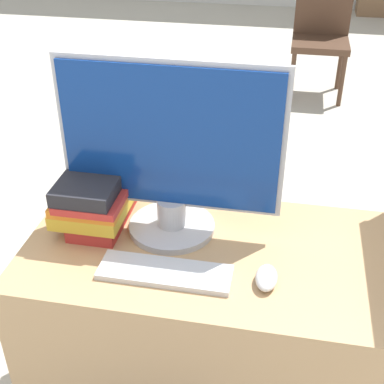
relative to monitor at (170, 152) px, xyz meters
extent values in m
cube|color=tan|center=(0.16, -0.07, -0.62)|extent=(1.12, 0.57, 0.73)
cylinder|color=#B7B7BC|center=(0.00, 0.00, -0.25)|extent=(0.25, 0.25, 0.02)
cylinder|color=#B7B7BC|center=(0.00, 0.00, -0.20)|extent=(0.08, 0.08, 0.08)
cube|color=#B7B7BC|center=(0.00, 0.00, 0.04)|extent=(0.62, 0.01, 0.43)
cube|color=navy|center=(0.00, 0.00, 0.04)|extent=(0.59, 0.02, 0.40)
cube|color=silver|center=(0.03, -0.20, -0.25)|extent=(0.35, 0.11, 0.02)
ellipsoid|color=silver|center=(0.29, -0.19, -0.24)|extent=(0.06, 0.10, 0.04)
cube|color=#B72D28|center=(-0.21, 0.00, -0.24)|extent=(0.14, 0.26, 0.04)
cube|color=gold|center=(-0.23, 0.01, -0.19)|extent=(0.20, 0.28, 0.04)
cube|color=orange|center=(-0.23, 0.00, -0.16)|extent=(0.20, 0.26, 0.03)
cube|color=#B72D28|center=(-0.21, -0.01, -0.14)|extent=(0.18, 0.27, 0.02)
cube|color=#232328|center=(-0.22, -0.01, -0.10)|extent=(0.17, 0.27, 0.04)
cylinder|color=#4C3323|center=(0.31, 2.85, -0.78)|extent=(0.04, 0.04, 0.40)
cylinder|color=#4C3323|center=(0.69, 2.85, -0.78)|extent=(0.04, 0.04, 0.40)
cylinder|color=#4C3323|center=(0.31, 3.23, -0.78)|extent=(0.04, 0.04, 0.40)
cylinder|color=#4C3323|center=(0.69, 3.23, -0.78)|extent=(0.04, 0.04, 0.40)
cube|color=#4C3323|center=(0.50, 3.04, -0.56)|extent=(0.44, 0.44, 0.05)
cube|color=#4C3323|center=(0.50, 3.24, -0.27)|extent=(0.44, 0.04, 0.52)
camera|label=1|loc=(0.30, -1.25, 0.67)|focal=50.00mm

